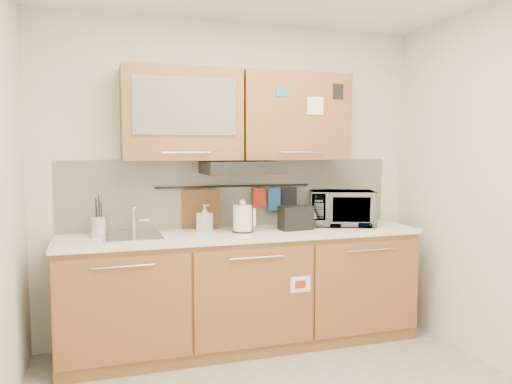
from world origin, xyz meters
TOP-DOWN VIEW (x-y plane):
  - wall_back at (0.00, 1.50)m, footprint 3.20×0.00m
  - base_cabinet at (0.00, 1.19)m, footprint 2.80×0.64m
  - countertop at (0.00, 1.19)m, footprint 2.82×0.62m
  - backsplash at (0.00, 1.49)m, footprint 2.80×0.02m
  - upper_cabinets at (-0.00, 1.32)m, footprint 1.82×0.37m
  - range_hood at (0.00, 1.25)m, footprint 0.60×0.46m
  - sink at (-0.85, 1.21)m, footprint 0.42×0.40m
  - utensil_rail at (0.00, 1.45)m, footprint 1.30×0.02m
  - utensil_crock at (-1.08, 1.29)m, footprint 0.16×0.16m
  - kettle at (-0.02, 1.17)m, footprint 0.19×0.16m
  - toaster at (0.42, 1.16)m, footprint 0.26×0.17m
  - microwave at (0.89, 1.26)m, footprint 0.62×0.52m
  - soap_bottle at (-0.28, 1.33)m, footprint 0.14×0.14m
  - cutting_board at (-0.29, 1.44)m, footprint 0.30×0.11m
  - oven_mitt at (0.34, 1.44)m, footprint 0.12×0.05m
  - dark_pouch at (0.48, 1.44)m, footprint 0.14×0.08m
  - pot_holder at (0.21, 1.44)m, footprint 0.13×0.04m

SIDE VIEW (x-z plane):
  - base_cabinet at x=0.00m, z-range -0.03..0.85m
  - countertop at x=0.00m, z-range 0.88..0.92m
  - sink at x=-0.85m, z-range 0.79..1.05m
  - utensil_crock at x=-1.08m, z-range 0.85..1.15m
  - toaster at x=0.42m, z-range 0.92..1.11m
  - kettle at x=-0.02m, z-range 0.89..1.15m
  - soap_bottle at x=-0.28m, z-range 0.92..1.13m
  - cutting_board at x=-0.29m, z-range 0.87..1.24m
  - microwave at x=0.89m, z-range 0.92..1.21m
  - dark_pouch at x=0.48m, z-range 1.03..1.24m
  - oven_mitt at x=0.34m, z-range 1.05..1.24m
  - pot_holder at x=0.21m, z-range 1.09..1.24m
  - backsplash at x=0.00m, z-range 0.92..1.48m
  - utensil_rail at x=0.00m, z-range 1.25..1.27m
  - wall_back at x=0.00m, z-range -0.30..2.90m
  - range_hood at x=0.00m, z-range 1.37..1.47m
  - upper_cabinets at x=0.00m, z-range 1.48..2.18m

